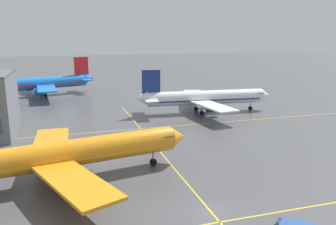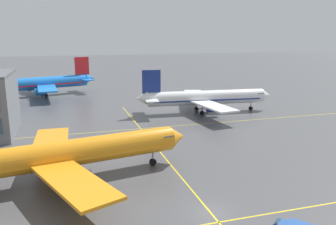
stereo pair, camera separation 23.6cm
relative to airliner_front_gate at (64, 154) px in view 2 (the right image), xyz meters
name	(u,v)px [view 2 (the right image)]	position (x,y,z in m)	size (l,w,h in m)	color
ground_plane	(211,213)	(14.84, -12.87, -3.72)	(600.00, 600.00, 0.00)	#4C4C4F
airliner_front_gate	(64,154)	(0.00, 0.00, 0.00)	(34.91, 29.73, 10.89)	orange
airliner_second_row	(205,98)	(33.07, 32.52, -0.06)	(34.42, 29.58, 10.70)	white
airliner_third_row	(38,83)	(-7.34, 68.76, 0.24)	(36.58, 31.22, 11.59)	blue
taxiway_markings	(167,160)	(14.84, 3.73, -3.71)	(124.84, 81.86, 0.01)	yellow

